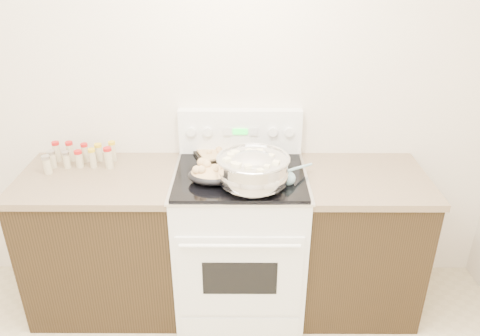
{
  "coord_description": "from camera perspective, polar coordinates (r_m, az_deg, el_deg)",
  "views": [
    {
      "loc": [
        0.36,
        -0.98,
        2.17
      ],
      "look_at": [
        0.35,
        1.37,
        1.0
      ],
      "focal_mm": 35.0,
      "sensor_mm": 36.0,
      "label": 1
    }
  ],
  "objects": [
    {
      "name": "room_shell",
      "position": [
        1.15,
        -18.02,
        0.92
      ],
      "size": [
        4.1,
        3.6,
        2.75
      ],
      "color": "silver",
      "rests_on": "ground"
    },
    {
      "name": "counter_left",
      "position": [
        3.08,
        -15.82,
        -8.48
      ],
      "size": [
        0.93,
        0.67,
        0.92
      ],
      "color": "black",
      "rests_on": "ground"
    },
    {
      "name": "counter_right",
      "position": [
        3.05,
        14.03,
        -8.61
      ],
      "size": [
        0.73,
        0.67,
        0.92
      ],
      "color": "black",
      "rests_on": "ground"
    },
    {
      "name": "kitchen_range",
      "position": [
        2.94,
        0.0,
        -8.45
      ],
      "size": [
        0.78,
        0.73,
        1.22
      ],
      "color": "white",
      "rests_on": "ground"
    },
    {
      "name": "mixing_bowl",
      "position": [
        2.52,
        1.59,
        -0.45
      ],
      "size": [
        0.42,
        0.42,
        0.23
      ],
      "color": "silver",
      "rests_on": "kitchen_range"
    },
    {
      "name": "roasting_pan",
      "position": [
        2.59,
        -3.12,
        -0.66
      ],
      "size": [
        0.32,
        0.24,
        0.11
      ],
      "color": "black",
      "rests_on": "kitchen_range"
    },
    {
      "name": "baking_sheet",
      "position": [
        2.95,
        -1.62,
        2.18
      ],
      "size": [
        0.48,
        0.41,
        0.06
      ],
      "color": "black",
      "rests_on": "kitchen_range"
    },
    {
      "name": "wooden_spoon",
      "position": [
        2.67,
        -0.45,
        -0.72
      ],
      "size": [
        0.11,
        0.27,
        0.04
      ],
      "color": "#AA8D4D",
      "rests_on": "kitchen_range"
    },
    {
      "name": "blue_ladle",
      "position": [
        2.6,
        6.07,
        -1.11
      ],
      "size": [
        0.2,
        0.23,
        0.1
      ],
      "color": "#8ABCCE",
      "rests_on": "kitchen_range"
    },
    {
      "name": "spice_jars",
      "position": [
        2.99,
        -18.98,
        1.4
      ],
      "size": [
        0.39,
        0.22,
        0.13
      ],
      "color": "#BFB28C",
      "rests_on": "counter_left"
    }
  ]
}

